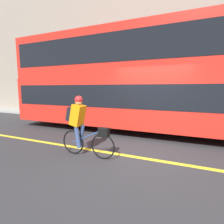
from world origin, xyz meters
The scene contains 7 objects.
ground_plane centered at (0.00, 0.00, 0.00)m, with size 80.00×80.00×0.00m, color #2D2D30.
road_center_line centered at (0.00, -0.20, 0.00)m, with size 50.00×0.14×0.01m, color yellow.
sidewalk_curb centered at (0.00, 4.75, 0.06)m, with size 60.00×1.63×0.12m.
building_facade centered at (0.00, 5.72, 4.84)m, with size 60.00×0.30×9.68m.
bus centered at (-1.00, 2.50, 2.21)m, with size 10.22×2.47×3.99m.
cyclist_on_bike centered at (-1.40, -0.64, 0.86)m, with size 1.55×0.32×1.58m.
street_sign_post centered at (-2.48, 4.67, 1.41)m, with size 0.36×0.09×2.29m.
Camera 1 is at (1.12, -4.41, 1.78)m, focal length 28.00 mm.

